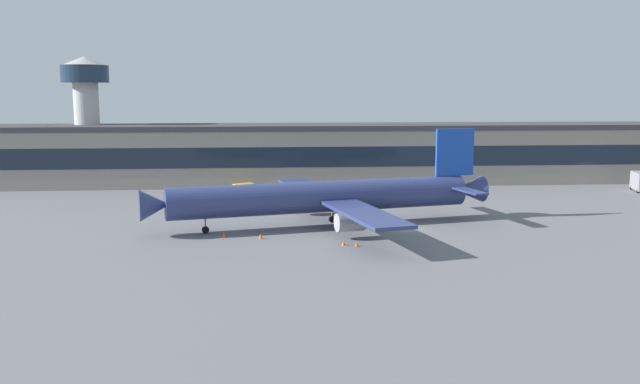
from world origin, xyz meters
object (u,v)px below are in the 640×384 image
object	(u,v)px
traffic_cone_1	(224,235)
traffic_cone_3	(261,236)
catering_truck	(640,181)
traffic_cone_2	(344,243)
control_tower	(86,105)
baggage_tug	(322,192)
traffic_cone_0	(357,244)
follow_me_car	(243,187)
airliner	(327,197)

from	to	relation	value
traffic_cone_1	traffic_cone_3	world-z (taller)	traffic_cone_3
catering_truck	traffic_cone_2	bearing A→B (deg)	-146.73
control_tower	traffic_cone_1	distance (m)	74.09
traffic_cone_2	baggage_tug	bearing A→B (deg)	89.18
traffic_cone_3	traffic_cone_0	bearing A→B (deg)	-24.27
follow_me_car	traffic_cone_3	distance (m)	47.31
airliner	control_tower	size ratio (longest dim) A/B	1.95
airliner	follow_me_car	distance (m)	41.06
catering_truck	traffic_cone_2	world-z (taller)	catering_truck
airliner	traffic_cone_3	xyz separation A→B (m)	(-10.85, -9.03, -4.44)
traffic_cone_1	control_tower	bearing A→B (deg)	119.35
control_tower	traffic_cone_3	bearing A→B (deg)	-57.63
baggage_tug	traffic_cone_2	world-z (taller)	baggage_tug
traffic_cone_3	airliner	bearing A→B (deg)	39.76
airliner	catering_truck	distance (m)	78.93
traffic_cone_0	traffic_cone_3	bearing A→B (deg)	155.73
traffic_cone_1	traffic_cone_2	xyz separation A→B (m)	(17.39, -7.02, 0.00)
airliner	traffic_cone_2	bearing A→B (deg)	-86.10
control_tower	traffic_cone_3	distance (m)	78.27
traffic_cone_0	control_tower	bearing A→B (deg)	127.66
control_tower	traffic_cone_2	bearing A→B (deg)	-52.93
traffic_cone_1	traffic_cone_3	bearing A→B (deg)	-17.01
traffic_cone_1	catering_truck	bearing A→B (deg)	24.12
traffic_cone_1	traffic_cone_2	size ratio (longest dim) A/B	0.99
baggage_tug	traffic_cone_2	xyz separation A→B (m)	(-0.63, -43.90, -0.75)
follow_me_car	traffic_cone_0	size ratio (longest dim) A/B	7.73
airliner	traffic_cone_2	world-z (taller)	airliner
control_tower	traffic_cone_0	world-z (taller)	control_tower
traffic_cone_2	traffic_cone_3	bearing A→B (deg)	155.81
follow_me_car	traffic_cone_2	size ratio (longest dim) A/B	7.01
catering_truck	follow_me_car	bearing A→B (deg)	176.14
airliner	follow_me_car	size ratio (longest dim) A/B	12.12
control_tower	baggage_tug	xyz separation A→B (m)	(53.21, -25.70, -17.56)
traffic_cone_2	traffic_cone_3	distance (m)	12.97
airliner	traffic_cone_0	size ratio (longest dim) A/B	93.70
control_tower	follow_me_car	world-z (taller)	control_tower
control_tower	follow_me_car	distance (m)	44.21
traffic_cone_2	traffic_cone_3	xyz separation A→B (m)	(-11.83, 5.31, 0.03)
catering_truck	traffic_cone_0	distance (m)	83.95
airliner	traffic_cone_0	distance (m)	16.05
follow_me_car	traffic_cone_0	distance (m)	56.09
traffic_cone_1	traffic_cone_2	distance (m)	18.75
traffic_cone_2	follow_me_car	bearing A→B (deg)	106.77
airliner	control_tower	world-z (taller)	control_tower
catering_truck	traffic_cone_1	bearing A→B (deg)	-155.88
catering_truck	control_tower	bearing A→B (deg)	169.46
baggage_tug	control_tower	bearing A→B (deg)	154.22
airliner	baggage_tug	bearing A→B (deg)	86.89
follow_me_car	traffic_cone_2	xyz separation A→B (m)	(15.81, -52.45, -0.75)
follow_me_car	catering_truck	bearing A→B (deg)	-3.86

